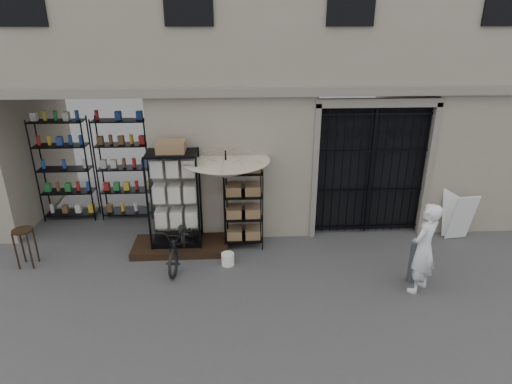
{
  "coord_description": "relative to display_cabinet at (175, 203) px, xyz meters",
  "views": [
    {
      "loc": [
        -1.24,
        -6.55,
        4.59
      ],
      "look_at": [
        -0.8,
        1.4,
        1.35
      ],
      "focal_mm": 30.0,
      "sensor_mm": 36.0,
      "label": 1
    }
  ],
  "objects": [
    {
      "name": "ground",
      "position": [
        2.46,
        -1.62,
        -1.05
      ],
      "size": [
        80.0,
        80.0,
        0.0
      ],
      "primitive_type": "plane",
      "color": "#252528",
      "rests_on": "ground"
    },
    {
      "name": "main_building",
      "position": [
        2.46,
        2.38,
        3.45
      ],
      "size": [
        14.0,
        4.0,
        9.0
      ],
      "primitive_type": "cube",
      "color": "gray",
      "rests_on": "ground"
    },
    {
      "name": "shop_recess",
      "position": [
        -2.04,
        1.18,
        0.45
      ],
      "size": [
        3.0,
        1.7,
        3.0
      ],
      "primitive_type": "cube",
      "color": "black",
      "rests_on": "ground"
    },
    {
      "name": "shop_shelving",
      "position": [
        -2.09,
        1.68,
        0.2
      ],
      "size": [
        2.7,
        0.5,
        2.5
      ],
      "primitive_type": "cube",
      "color": "black",
      "rests_on": "ground"
    },
    {
      "name": "iron_gate",
      "position": [
        4.21,
        0.66,
        0.45
      ],
      "size": [
        2.5,
        0.21,
        3.0
      ],
      "color": "black",
      "rests_on": "ground"
    },
    {
      "name": "step_platform",
      "position": [
        0.06,
        -0.07,
        -0.97
      ],
      "size": [
        2.0,
        0.9,
        0.15
      ],
      "primitive_type": "cube",
      "color": "black",
      "rests_on": "ground"
    },
    {
      "name": "display_cabinet",
      "position": [
        0.0,
        0.0,
        0.0
      ],
      "size": [
        1.14,
        0.89,
        2.16
      ],
      "rotation": [
        0.0,
        0.0,
        0.31
      ],
      "color": "black",
      "rests_on": "step_platform"
    },
    {
      "name": "wire_rack",
      "position": [
        1.4,
        0.09,
        -0.16
      ],
      "size": [
        0.94,
        0.82,
        1.8
      ],
      "rotation": [
        0.0,
        0.0,
        0.38
      ],
      "color": "black",
      "rests_on": "ground"
    },
    {
      "name": "market_umbrella",
      "position": [
        1.06,
        0.1,
        0.8
      ],
      "size": [
        1.58,
        1.62,
        2.57
      ],
      "rotation": [
        0.0,
        0.0,
        0.01
      ],
      "color": "black",
      "rests_on": "ground"
    },
    {
      "name": "white_bucket",
      "position": [
        1.06,
        -0.73,
        -0.92
      ],
      "size": [
        0.3,
        0.3,
        0.25
      ],
      "primitive_type": "cylinder",
      "rotation": [
        0.0,
        0.0,
        0.18
      ],
      "color": "white",
      "rests_on": "ground"
    },
    {
      "name": "bicycle",
      "position": [
        0.13,
        -0.57,
        -1.05
      ],
      "size": [
        0.71,
        0.97,
        1.72
      ],
      "primitive_type": "imported",
      "rotation": [
        0.0,
        0.0,
        -0.13
      ],
      "color": "black",
      "rests_on": "ground"
    },
    {
      "name": "wooden_stool",
      "position": [
        -2.91,
        -0.54,
        -0.62
      ],
      "size": [
        0.4,
        0.4,
        0.8
      ],
      "rotation": [
        0.0,
        0.0,
        0.05
      ],
      "color": "black",
      "rests_on": "ground"
    },
    {
      "name": "steel_bollard",
      "position": [
        4.49,
        -1.52,
        -0.66
      ],
      "size": [
        0.17,
        0.17,
        0.78
      ],
      "primitive_type": "cylinder",
      "rotation": [
        0.0,
        0.0,
        0.19
      ],
      "color": "slate",
      "rests_on": "ground"
    },
    {
      "name": "shopkeeper",
      "position": [
        4.52,
        -1.78,
        -1.05
      ],
      "size": [
        1.56,
        1.71,
        0.41
      ],
      "primitive_type": "imported",
      "rotation": [
        0.0,
        0.0,
        3.83
      ],
      "color": "white",
      "rests_on": "ground"
    },
    {
      "name": "easel_sign",
      "position": [
        6.15,
        0.15,
        -0.49
      ],
      "size": [
        0.58,
        0.65,
        1.08
      ],
      "rotation": [
        0.0,
        0.0,
        0.12
      ],
      "color": "silver",
      "rests_on": "ground"
    }
  ]
}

